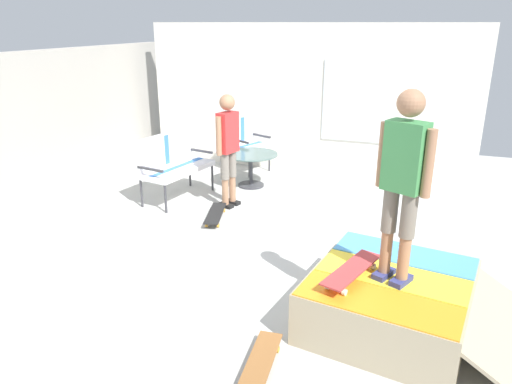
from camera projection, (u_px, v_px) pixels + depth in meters
The scene contains 11 objects.
ground_plane at pixel (264, 265), 5.64m from camera, with size 12.00×12.00×0.10m, color #B2B2AD.
house_facade at pixel (306, 99), 8.71m from camera, with size 0.23×6.00×2.64m.
skate_ramp at pixel (393, 300), 4.36m from camera, with size 1.75×2.22×0.51m.
patio_bench at pixel (172, 160), 7.48m from camera, with size 1.33×0.78×1.02m.
patio_chair_near_house at pixel (246, 139), 8.86m from camera, with size 0.79×0.75×1.02m.
patio_table at pixel (251, 163), 8.07m from camera, with size 0.90×0.90×0.57m.
person_watching at pixel (228, 143), 7.00m from camera, with size 0.46×0.31×1.68m.
person_skater at pixel (403, 175), 3.89m from camera, with size 0.33×0.44×1.66m.
skateboard_by_bench at pixel (215, 214), 6.78m from camera, with size 0.82×0.40×0.10m.
skateboard_spare at pixel (260, 364), 3.80m from camera, with size 0.81×0.26×0.10m.
skateboard_on_ramp at pixel (352, 270), 4.20m from camera, with size 0.82×0.44×0.10m.
Camera 1 is at (-4.77, -1.59, 2.64)m, focal length 33.64 mm.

